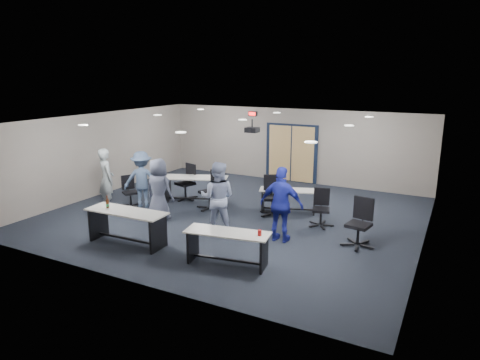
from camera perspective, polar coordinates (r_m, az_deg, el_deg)
The scene contains 25 objects.
floor at distance 12.29m, azimuth -0.74°, elevation -4.65°, with size 10.00×10.00×0.00m, color black.
back_wall at distance 15.96m, azimuth 6.93°, elevation 4.60°, with size 10.00×0.04×2.70m, color gray.
front_wall at distance 8.38m, azimuth -15.51°, elevation -4.48°, with size 10.00×0.04×2.70m, color gray.
left_wall at distance 14.91m, azimuth -17.97°, elevation 3.35°, with size 0.04×9.00×2.70m, color gray.
right_wall at distance 10.59m, azimuth 23.83°, elevation -1.33°, with size 0.04×9.00×2.70m, color gray.
ceiling at distance 11.71m, azimuth -0.78°, elevation 7.96°, with size 10.00×9.00×0.04m, color silver.
double_door at distance 15.98m, azimuth 6.85°, elevation 3.52°, with size 2.00×0.07×2.20m.
exit_sign at distance 16.40m, azimuth 1.68°, elevation 8.82°, with size 0.32×0.07×0.18m.
ceiling_projector at distance 12.05m, azimuth 1.62°, elevation 6.72°, with size 0.35×0.32×0.37m.
ceiling_can_lights at distance 11.93m, azimuth -0.20°, elevation 7.93°, with size 6.24×5.74×0.02m, color white, non-canonical shape.
table_front_left at distance 10.45m, azimuth -14.90°, elevation -5.29°, with size 2.03×0.74×1.12m.
table_front_right at distance 9.06m, azimuth -1.64°, elevation -8.26°, with size 1.87×0.88×0.85m.
table_back_left at distance 13.42m, azimuth -5.98°, elevation -0.65°, with size 2.10×1.35×0.81m.
table_back_right at distance 12.49m, azimuth 6.47°, elevation -2.22°, with size 1.75×1.05×0.68m.
chair_back_a at distance 13.74m, azimuth -7.33°, elevation -0.28°, with size 0.72×0.72×1.14m, color black, non-canonical shape.
chair_back_b at distance 12.68m, azimuth -4.09°, elevation -1.41°, with size 0.72×0.72×1.14m, color black, non-canonical shape.
chair_back_c at distance 12.13m, azimuth 4.36°, elevation -2.14°, with size 0.71×0.71×1.14m, color black, non-canonical shape.
chair_back_d at distance 11.44m, azimuth 10.76°, elevation -3.72°, with size 0.63×0.63×1.00m, color black, non-canonical shape.
chair_loose_left at distance 13.36m, azimuth -14.43°, elevation -1.48°, with size 0.59×0.59×0.94m, color black, non-canonical shape.
chair_loose_right at distance 10.30m, azimuth 15.54°, elevation -5.57°, with size 0.72×0.72×1.14m, color black, non-canonical shape.
person_gray at distance 13.19m, azimuth -17.37°, elevation 0.13°, with size 0.67×0.44×1.83m, color gray.
person_plaid at distance 11.89m, azimuth -10.76°, elevation -1.24°, with size 0.84×0.54×1.71m, color #4F556D.
person_lightblue at distance 10.72m, azimuth -2.99°, elevation -2.37°, with size 0.89×0.69×1.83m, color #9DAAD0.
person_navy at distance 10.19m, azimuth 5.56°, elevation -3.29°, with size 1.07×0.45×1.83m, color navy.
person_back at distance 13.14m, azimuth -12.92°, elevation 0.08°, with size 1.10×0.63×1.70m, color #425677.
Camera 1 is at (5.51, -10.26, 3.94)m, focal length 32.00 mm.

